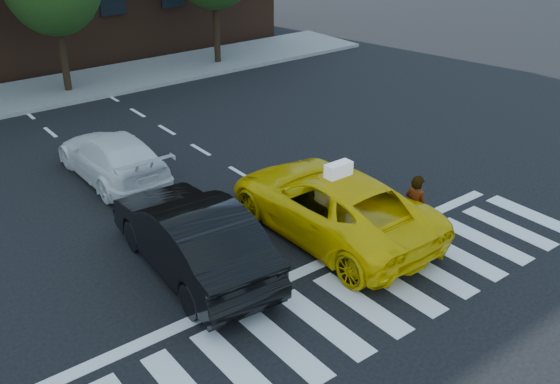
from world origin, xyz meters
The scene contains 10 objects.
ground centered at (0.00, 0.00, 0.00)m, with size 120.00×120.00×0.00m, color black.
crosswalk centered at (0.00, 0.00, 0.01)m, with size 13.00×2.40×0.01m, color silver.
stop_line centered at (0.00, 1.60, 0.01)m, with size 12.00×0.30×0.01m, color silver.
sidewalk_far centered at (0.00, 17.50, 0.07)m, with size 30.00×4.00×0.15m, color slate.
taxi centered at (1.40, 2.50, 0.78)m, with size 2.60×5.64×1.57m, color yellow.
black_sedan centered at (-2.00, 3.13, 0.82)m, with size 1.75×5.01×1.65m, color black.
white_suv centered at (-1.40, 8.50, 0.66)m, with size 1.86×4.58×1.33m, color white.
woman centered at (2.75, 1.10, 0.81)m, with size 0.59×0.39×1.63m, color #999999.
dog centered at (1.11, 0.88, 0.22)m, with size 0.62×0.42×0.37m.
taxi_sign centered at (1.40, 2.30, 1.73)m, with size 0.65×0.28×0.32m, color white.
Camera 1 is at (-7.48, -7.02, 7.58)m, focal length 40.00 mm.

